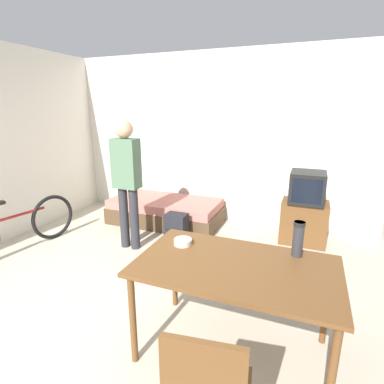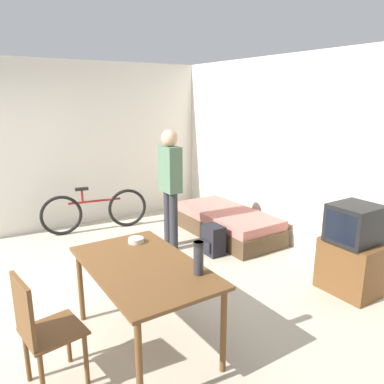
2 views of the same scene
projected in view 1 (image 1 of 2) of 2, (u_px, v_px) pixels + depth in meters
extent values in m
cube|color=silver|center=(202.00, 139.00, 4.95)|extent=(5.50, 0.06, 2.70)
cube|color=silver|center=(1.00, 145.00, 4.12)|extent=(0.06, 4.63, 2.70)
cube|color=#4C3823|center=(165.00, 215.00, 4.96)|extent=(1.81, 0.87, 0.26)
cube|color=#B76B60|center=(165.00, 203.00, 4.90)|extent=(1.75, 0.84, 0.14)
cube|color=brown|center=(303.00, 222.00, 4.19)|extent=(0.61, 0.43, 0.60)
cube|color=black|center=(307.00, 187.00, 4.05)|extent=(0.45, 0.48, 0.42)
cube|color=black|center=(307.00, 191.00, 3.84)|extent=(0.37, 0.01, 0.33)
cube|color=brown|center=(236.00, 266.00, 2.16)|extent=(1.44, 0.84, 0.03)
cylinder|color=brown|center=(133.00, 319.00, 2.17)|extent=(0.05, 0.05, 0.73)
cylinder|color=brown|center=(331.00, 377.00, 1.70)|extent=(0.05, 0.05, 0.73)
cylinder|color=brown|center=(175.00, 271.00, 2.81)|extent=(0.05, 0.05, 0.73)
cylinder|color=brown|center=(327.00, 303.00, 2.35)|extent=(0.05, 0.05, 0.73)
torus|color=black|center=(53.00, 217.00, 4.32)|extent=(0.16, 0.64, 0.64)
cylinder|color=maroon|center=(14.00, 216.00, 3.84)|extent=(0.18, 0.82, 0.04)
cylinder|color=#28282D|center=(124.00, 217.00, 4.03)|extent=(0.12, 0.12, 0.84)
cylinder|color=#28282D|center=(134.00, 219.00, 3.97)|extent=(0.12, 0.12, 0.84)
cube|color=#4C6B51|center=(126.00, 164.00, 3.80)|extent=(0.34, 0.20, 0.63)
sphere|color=tan|center=(124.00, 129.00, 3.68)|extent=(0.23, 0.23, 0.23)
cylinder|color=#2D2D33|center=(298.00, 239.00, 2.24)|extent=(0.08, 0.08, 0.28)
cylinder|color=black|center=(300.00, 224.00, 2.21)|extent=(0.08, 0.08, 0.03)
cylinder|color=beige|center=(183.00, 242.00, 2.46)|extent=(0.15, 0.15, 0.05)
cube|color=black|center=(176.00, 228.00, 4.21)|extent=(0.30, 0.22, 0.42)
cube|color=black|center=(173.00, 236.00, 4.12)|extent=(0.21, 0.03, 0.15)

